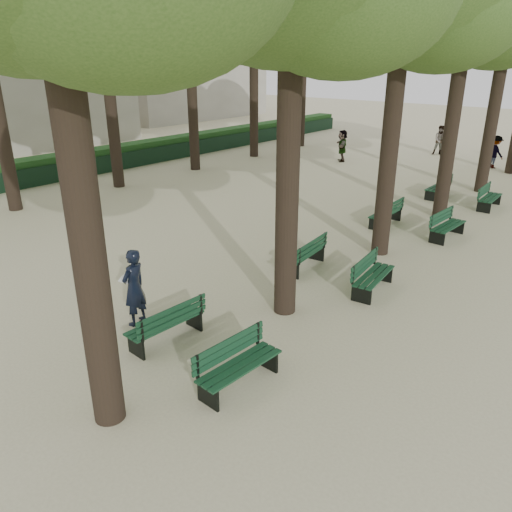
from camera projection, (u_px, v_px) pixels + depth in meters
The scene contains 20 objects.
ground at pixel (147, 340), 10.87m from camera, with size 120.00×120.00×0.00m, color beige.
tree_central_4 at pixel (512, 5), 19.99m from camera, with size 6.00×6.00×9.95m.
tree_far_3 at pixel (188, 3), 24.23m from camera, with size 6.00×6.00×10.45m.
tree_far_4 at pixel (254, 10), 27.80m from camera, with size 6.00×6.00×10.45m.
tree_far_5 at pixel (305, 15), 31.38m from camera, with size 6.00×6.00×10.45m.
bench_left_0 at pixel (166, 330), 10.73m from camera, with size 0.65×1.82×0.92m.
bench_left_1 at pixel (304, 260), 14.45m from camera, with size 0.77×1.85×0.92m.
bench_left_2 at pixel (385, 218), 18.18m from camera, with size 0.61×1.81×0.92m.
bench_left_3 at pixel (438, 191), 21.80m from camera, with size 0.58×1.80×0.92m.
bench_right_0 at pixel (240, 374), 9.26m from camera, with size 0.68×1.83×0.92m.
bench_right_1 at pixel (373, 282), 13.02m from camera, with size 0.78×1.86×0.92m.
bench_right_2 at pixel (447, 231), 16.84m from camera, with size 0.67×1.83×0.92m.
bench_right_3 at pixel (489, 202), 20.19m from camera, with size 0.64×1.82×0.92m.
man_with_map at pixel (134, 287), 11.23m from camera, with size 0.68×0.78×1.82m.
pedestrian_b at pixel (495, 152), 27.28m from camera, with size 1.14×0.35×1.76m, color #262628.
pedestrian_e at pixel (342, 146), 29.01m from camera, with size 1.68×0.36×1.81m, color #262628.
pedestrian_a at pixel (441, 140), 30.91m from camera, with size 0.87×0.36×1.79m, color #262628.
fence at pixel (131, 160), 27.45m from camera, with size 0.08×42.00×0.90m, color black.
hedge at pixel (123, 155), 27.81m from camera, with size 1.20×42.00×1.20m, color #184317.
building_far at pixel (171, 80), 50.55m from camera, with size 12.00×16.00×7.00m, color #B7B2A3.
Camera 1 is at (7.83, -5.72, 5.75)m, focal length 35.00 mm.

